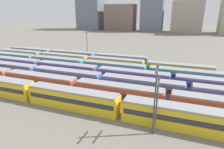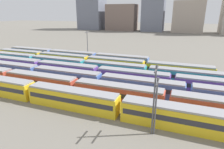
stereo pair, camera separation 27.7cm
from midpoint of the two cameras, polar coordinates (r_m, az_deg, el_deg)
The scene contains 15 objects.
ground_plane at distance 64.40m, azimuth -24.20°, elevation 1.05°, with size 600.00×600.00×0.00m, color slate.
train_track_0 at distance 32.80m, azimuth 2.86°, elevation -9.67°, with size 112.50×3.06×3.75m.
train_track_1 at distance 36.30m, azimuth 16.40°, elevation -7.56°, with size 112.50×3.06×3.75m.
train_track_2 at distance 41.70m, azimuth 9.01°, elevation -3.60°, with size 93.60×3.06×3.75m.
train_track_3 at distance 45.92m, azimuth 17.84°, elevation -2.20°, with size 112.50×3.06×3.75m.
train_track_4 at distance 51.47m, azimuth 10.69°, elevation 0.56°, with size 112.50×3.06×3.75m.
train_track_5 at distance 62.65m, azimuth -7.11°, elevation 3.91°, with size 74.70×3.06×3.75m.
train_track_6 at distance 71.50m, azimuth -11.70°, elevation 5.45°, with size 55.80×3.06×3.75m.
catenary_pole_0 at distance 27.74m, azimuth 13.33°, elevation -8.56°, with size 0.24×3.20×8.87m.
catenary_pole_1 at distance 71.20m, azimuth -7.27°, elevation 9.02°, with size 0.24×3.20×10.96m.
catenary_pole_2 at distance 27.31m, azimuth 12.82°, elevation -6.85°, with size 0.24×3.20×10.63m.
distant_building_0 at distance 208.38m, azimuth -6.04°, elevation 19.81°, with size 24.43×21.66×46.83m, color slate.
distant_building_1 at distance 196.11m, azimuth 3.02°, elevation 16.73°, with size 28.71×18.27×24.53m, color #7A665B.
distant_building_2 at distance 189.14m, azimuth 12.53°, elevation 20.11°, with size 19.87×17.00×49.67m, color slate.
distant_building_3 at distance 186.79m, azimuth 21.92°, elevation 15.77°, with size 25.67×17.98×26.73m, color #A89989.
Camera 2 is at (44.60, -27.63, 17.23)m, focal length 30.42 mm.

